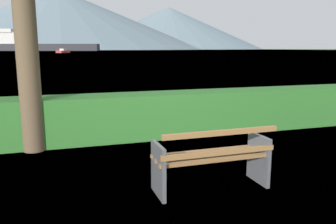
{
  "coord_description": "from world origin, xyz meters",
  "views": [
    {
      "loc": [
        -1.82,
        -3.91,
        1.84
      ],
      "look_at": [
        0.0,
        1.87,
        0.7
      ],
      "focal_mm": 36.22,
      "sensor_mm": 36.0,
      "label": 1
    }
  ],
  "objects": [
    {
      "name": "cargo_ship_large",
      "position": [
        -18.72,
        262.0,
        4.27
      ],
      "size": [
        78.65,
        33.17,
        15.26
      ],
      "color": "#232328",
      "rests_on": "water_surface"
    },
    {
      "name": "park_bench",
      "position": [
        0.0,
        -0.06,
        0.42
      ],
      "size": [
        1.53,
        0.59,
        0.87
      ],
      "color": "olive",
      "rests_on": "ground_plane"
    },
    {
      "name": "hedge_row",
      "position": [
        0.0,
        2.86,
        0.46
      ],
      "size": [
        12.67,
        0.81,
        0.92
      ],
      "primitive_type": "cube",
      "color": "#2D6B28",
      "rests_on": "ground_plane"
    },
    {
      "name": "fishing_boat_near",
      "position": [
        -0.59,
        140.63,
        0.6
      ],
      "size": [
        5.73,
        7.41,
        1.68
      ],
      "color": "#B2332D",
      "rests_on": "water_surface"
    },
    {
      "name": "distant_hills",
      "position": [
        -23.95,
        563.06,
        40.98
      ],
      "size": [
        757.37,
        435.84,
        86.89
      ],
      "color": "slate",
      "rests_on": "ground_plane"
    },
    {
      "name": "water_surface",
      "position": [
        0.0,
        308.11,
        0.0
      ],
      "size": [
        620.0,
        620.0,
        0.0
      ],
      "primitive_type": "plane",
      "color": "#6B8EA3",
      "rests_on": "ground_plane"
    },
    {
      "name": "ground_plane",
      "position": [
        0.0,
        0.0,
        0.0
      ],
      "size": [
        1400.0,
        1400.0,
        0.0
      ],
      "primitive_type": "plane",
      "color": "#567A38"
    }
  ]
}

